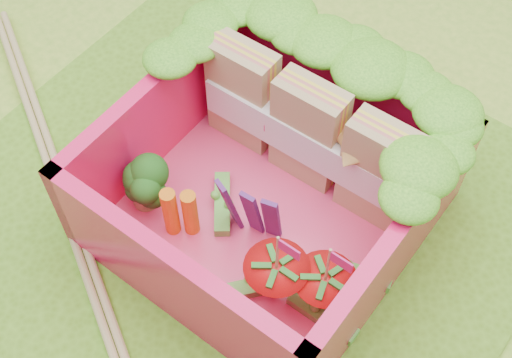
{
  "coord_description": "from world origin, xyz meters",
  "views": [
    {
      "loc": [
        1.12,
        -1.27,
        2.88
      ],
      "look_at": [
        0.07,
        0.13,
        0.28
      ],
      "focal_mm": 50.0,
      "sensor_mm": 36.0,
      "label": 1
    }
  ],
  "objects": [
    {
      "name": "lettuce_ruffle",
      "position": [
        0.13,
        0.61,
        0.64
      ],
      "size": [
        1.43,
        0.77,
        0.11
      ],
      "color": "#298117",
      "rests_on": "bento_box"
    },
    {
      "name": "ground",
      "position": [
        0.0,
        0.0,
        0.0
      ],
      "size": [
        14.0,
        14.0,
        0.0
      ],
      "primitive_type": "plane",
      "color": "#7AB031",
      "rests_on": "ground"
    },
    {
      "name": "strawberry_right",
      "position": [
        0.59,
        -0.11,
        0.22
      ],
      "size": [
        0.26,
        0.26,
        0.5
      ],
      "color": "red",
      "rests_on": "bento_floor"
    },
    {
      "name": "broccoli",
      "position": [
        -0.35,
        -0.17,
        0.25
      ],
      "size": [
        0.32,
        0.32,
        0.24
      ],
      "color": "#7EB055",
      "rests_on": "bento_floor"
    },
    {
      "name": "bento_box",
      "position": [
        0.13,
        0.13,
        0.31
      ],
      "size": [
        1.3,
        1.3,
        0.55
      ],
      "color": "#F41454",
      "rests_on": "placemat"
    },
    {
      "name": "purple_wedges",
      "position": [
        0.15,
        -0.01,
        0.27
      ],
      "size": [
        0.26,
        0.09,
        0.38
      ],
      "color": "#401958",
      "rests_on": "bento_floor"
    },
    {
      "name": "sandwich_stack",
      "position": [
        0.14,
        0.43,
        0.36
      ],
      "size": [
        1.06,
        0.19,
        0.57
      ],
      "color": "tan",
      "rests_on": "bento_floor"
    },
    {
      "name": "bento_floor",
      "position": [
        0.13,
        0.13,
        0.06
      ],
      "size": [
        1.3,
        1.3,
        0.05
      ],
      "primitive_type": "cube",
      "color": "#EB3C6E",
      "rests_on": "placemat"
    },
    {
      "name": "chopsticks",
      "position": [
        -0.89,
        -0.26,
        0.05
      ],
      "size": [
        2.06,
        1.15,
        0.04
      ],
      "color": "tan",
      "rests_on": "placemat"
    },
    {
      "name": "strawberry_left",
      "position": [
        0.41,
        -0.19,
        0.22
      ],
      "size": [
        0.27,
        0.27,
        0.51
      ],
      "color": "red",
      "rests_on": "bento_floor"
    },
    {
      "name": "snap_peas",
      "position": [
        0.39,
        -0.06,
        0.11
      ],
      "size": [
        0.97,
        0.53,
        0.05
      ],
      "color": "green",
      "rests_on": "bento_floor"
    },
    {
      "name": "placemat",
      "position": [
        0.0,
        0.0,
        0.01
      ],
      "size": [
        2.6,
        2.6,
        0.03
      ],
      "primitive_type": "cube",
      "color": "#5E9421",
      "rests_on": "ground"
    },
    {
      "name": "carrot_sticks",
      "position": [
        -0.12,
        -0.18,
        0.22
      ],
      "size": [
        0.14,
        0.12,
        0.29
      ],
      "color": "orange",
      "rests_on": "bento_floor"
    }
  ]
}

